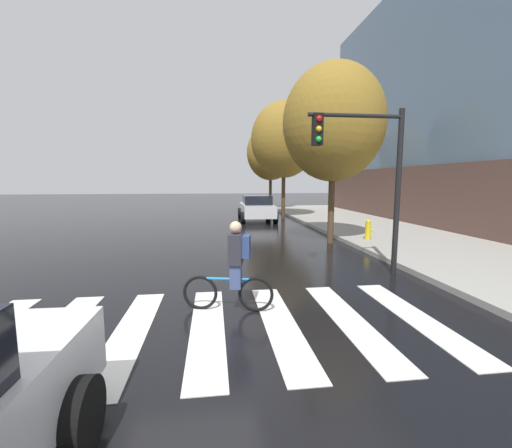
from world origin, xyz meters
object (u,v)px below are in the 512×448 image
object	(u,v)px
sedan_mid	(257,208)
street_tree_far	(271,153)
traffic_light_near	(368,163)
cyclist	(234,267)
fire_hydrant	(368,230)
street_tree_mid	(284,140)
street_tree_near	(334,123)

from	to	relation	value
sedan_mid	street_tree_far	xyz separation A→B (m)	(2.15, 7.49, 3.93)
sedan_mid	traffic_light_near	world-z (taller)	traffic_light_near
cyclist	street_tree_far	distance (m)	22.43
sedan_mid	fire_hydrant	distance (m)	8.67
sedan_mid	traffic_light_near	size ratio (longest dim) A/B	1.07
sedan_mid	traffic_light_near	distance (m)	12.36
traffic_light_near	street_tree_far	size ratio (longest dim) A/B	0.60
traffic_light_near	street_tree_far	world-z (taller)	street_tree_far
sedan_mid	street_tree_mid	size ratio (longest dim) A/B	0.61
traffic_light_near	fire_hydrant	world-z (taller)	traffic_light_near
sedan_mid	street_tree_mid	world-z (taller)	street_tree_mid
sedan_mid	cyclist	bearing A→B (deg)	-99.11
street_tree_near	traffic_light_near	bearing A→B (deg)	-98.72
street_tree_mid	street_tree_far	bearing A→B (deg)	87.56
sedan_mid	street_tree_mid	xyz separation A→B (m)	(1.87, 0.99, 4.20)
street_tree_far	traffic_light_near	bearing A→B (deg)	-92.68
fire_hydrant	street_tree_far	world-z (taller)	street_tree_far
traffic_light_near	fire_hydrant	distance (m)	5.18
street_tree_near	street_tree_far	bearing A→B (deg)	89.07
cyclist	fire_hydrant	world-z (taller)	cyclist
sedan_mid	street_tree_far	bearing A→B (deg)	74.01
street_tree_mid	street_tree_far	size ratio (longest dim) A/B	1.06
street_tree_near	street_tree_mid	world-z (taller)	street_tree_mid
sedan_mid	fire_hydrant	size ratio (longest dim) A/B	5.79
sedan_mid	cyclist	size ratio (longest dim) A/B	2.67
fire_hydrant	sedan_mid	bearing A→B (deg)	112.60
traffic_light_near	street_tree_far	distance (m)	19.73
street_tree_near	cyclist	bearing A→B (deg)	-123.07
fire_hydrant	street_tree_near	size ratio (longest dim) A/B	0.12
fire_hydrant	street_tree_near	distance (m)	4.30
cyclist	traffic_light_near	world-z (taller)	traffic_light_near
traffic_light_near	street_tree_near	size ratio (longest dim) A/B	0.62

